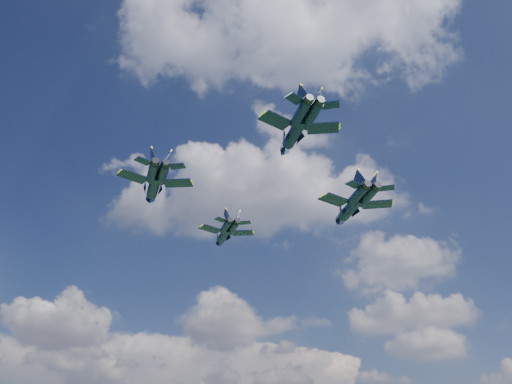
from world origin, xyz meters
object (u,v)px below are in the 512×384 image
Objects in this scene: jet_slot at (294,134)px; jet_lead at (224,235)px; jet_right at (350,209)px; jet_left at (154,187)px.

jet_lead is at bearing 93.91° from jet_slot.
jet_right reaches higher than jet_lead.
jet_lead is 36.06m from jet_slot.
jet_lead is 0.95× the size of jet_slot.
jet_slot reaches higher than jet_left.
jet_left is at bearing -174.87° from jet_right.
jet_lead is at bearing 48.10° from jet_left.
jet_right reaches higher than jet_left.
jet_left is 0.85× the size of jet_right.
jet_lead is 25.85m from jet_right.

